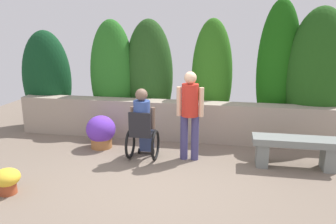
{
  "coord_description": "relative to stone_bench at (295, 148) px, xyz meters",
  "views": [
    {
      "loc": [
        1.11,
        -4.84,
        2.39
      ],
      "look_at": [
        -0.0,
        1.09,
        0.85
      ],
      "focal_mm": 35.88,
      "sensor_mm": 36.0,
      "label": 1
    }
  ],
  "objects": [
    {
      "name": "stone_bench",
      "position": [
        0.0,
        0.0,
        0.0
      ],
      "size": [
        1.46,
        0.42,
        0.54
      ],
      "rotation": [
        0.0,
        0.0,
        0.13
      ],
      "color": "slate",
      "rests_on": "ground"
    },
    {
      "name": "hedge_backdrop",
      "position": [
        -2.15,
        1.69,
        0.96
      ],
      "size": [
        7.37,
        1.08,
        2.97
      ],
      "color": "#103C1E",
      "rests_on": "ground"
    },
    {
      "name": "flower_pot_purple_near",
      "position": [
        -4.31,
        -1.78,
        -0.14
      ],
      "size": [
        0.39,
        0.39,
        0.39
      ],
      "color": "#A64627",
      "rests_on": "ground"
    },
    {
      "name": "stone_retaining_wall",
      "position": [
        -2.27,
        1.12,
        0.06
      ],
      "size": [
        7.07,
        0.41,
        0.84
      ],
      "primitive_type": "cube",
      "color": "#A09180",
      "rests_on": "ground"
    },
    {
      "name": "flower_pot_terracotta_by_wall",
      "position": [
        -3.68,
        0.32,
        -0.02
      ],
      "size": [
        0.59,
        0.59,
        0.66
      ],
      "color": "#A6693A",
      "rests_on": "ground"
    },
    {
      "name": "person_in_wheelchair",
      "position": [
        -2.7,
        -0.08,
        0.26
      ],
      "size": [
        0.53,
        0.66,
        1.33
      ],
      "rotation": [
        0.0,
        0.0,
        -0.04
      ],
      "color": "black",
      "rests_on": "ground"
    },
    {
      "name": "person_standing_companion",
      "position": [
        -1.85,
        0.03,
        0.58
      ],
      "size": [
        0.49,
        0.3,
        1.63
      ],
      "rotation": [
        0.0,
        0.0,
        -0.07
      ],
      "color": "#413D6F",
      "rests_on": "ground"
    },
    {
      "name": "ground_plane",
      "position": [
        -2.27,
        -0.93,
        -0.36
      ],
      "size": [
        11.71,
        11.71,
        0.0
      ],
      "primitive_type": "plane",
      "color": "#756557"
    }
  ]
}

